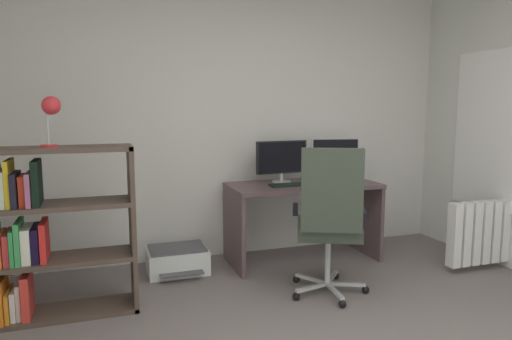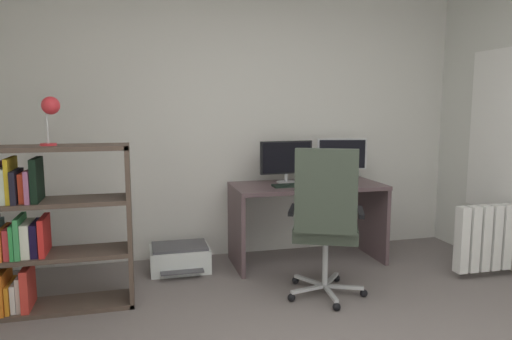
% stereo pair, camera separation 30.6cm
% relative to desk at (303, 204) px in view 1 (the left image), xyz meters
% --- Properties ---
extents(wall_back, '(4.44, 0.10, 2.75)m').
position_rel_desk_xyz_m(wall_back, '(-0.53, 0.46, 0.83)').
color(wall_back, silver).
rests_on(wall_back, ground).
extents(desk, '(1.39, 0.64, 0.74)m').
position_rel_desk_xyz_m(desk, '(0.00, 0.00, 0.00)').
color(desk, '#574347').
rests_on(desk, ground).
extents(monitor_main, '(0.52, 0.18, 0.39)m').
position_rel_desk_xyz_m(monitor_main, '(-0.16, 0.14, 0.43)').
color(monitor_main, '#B2B5B7').
rests_on(monitor_main, desk).
extents(monitor_secondary, '(0.48, 0.18, 0.41)m').
position_rel_desk_xyz_m(monitor_secondary, '(0.40, 0.14, 0.44)').
color(monitor_secondary, '#B2B5B7').
rests_on(monitor_secondary, desk).
extents(keyboard, '(0.34, 0.14, 0.02)m').
position_rel_desk_xyz_m(keyboard, '(-0.18, -0.08, 0.21)').
color(keyboard, black).
rests_on(keyboard, desk).
extents(computer_mouse, '(0.07, 0.11, 0.03)m').
position_rel_desk_xyz_m(computer_mouse, '(0.09, -0.08, 0.22)').
color(computer_mouse, black).
rests_on(computer_mouse, desk).
extents(office_chair, '(0.65, 0.69, 1.17)m').
position_rel_desk_xyz_m(office_chair, '(-0.18, -0.88, 0.09)').
color(office_chair, '#B7BABC').
rests_on(office_chair, ground).
extents(bookshelf, '(0.95, 0.33, 1.19)m').
position_rel_desk_xyz_m(bookshelf, '(-2.18, -0.53, 0.05)').
color(bookshelf, '#493930').
rests_on(bookshelf, ground).
extents(desk_lamp, '(0.15, 0.12, 0.34)m').
position_rel_desk_xyz_m(desk_lamp, '(-2.09, -0.53, 0.90)').
color(desk_lamp, red).
rests_on(desk_lamp, bookshelf).
extents(printer, '(0.52, 0.45, 0.23)m').
position_rel_desk_xyz_m(printer, '(-1.19, 0.04, -0.43)').
color(printer, white).
rests_on(printer, ground).
extents(radiator, '(1.05, 0.10, 0.57)m').
position_rel_desk_xyz_m(radiator, '(1.59, -0.76, -0.20)').
color(radiator, white).
rests_on(radiator, ground).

